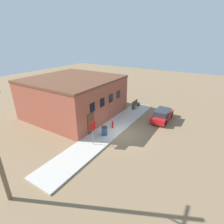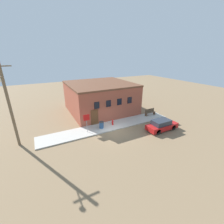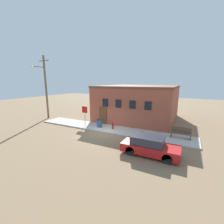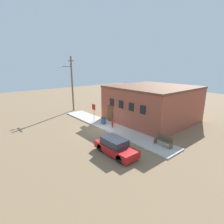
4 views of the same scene
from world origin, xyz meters
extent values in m
plane|color=#846B4C|center=(0.00, 0.00, 0.00)|extent=(80.00, 80.00, 0.00)
cube|color=#BCB7AD|center=(0.00, 1.31, 0.06)|extent=(17.75, 2.62, 0.12)
cube|color=#9E4C38|center=(1.41, 7.47, 2.21)|extent=(9.66, 9.69, 4.43)
cube|color=brown|center=(1.41, 7.47, 4.55)|extent=(9.76, 9.79, 0.24)
cube|color=black|center=(-1.13, 2.59, 2.75)|extent=(0.70, 0.08, 0.90)
cube|color=black|center=(0.56, 2.59, 2.75)|extent=(0.70, 0.08, 0.90)
cube|color=black|center=(2.25, 2.59, 2.75)|extent=(0.70, 0.08, 0.90)
cube|color=black|center=(3.94, 2.59, 2.75)|extent=(0.70, 0.08, 0.90)
cube|color=brown|center=(-1.49, 2.59, 1.10)|extent=(1.00, 0.08, 2.20)
cylinder|color=red|center=(0.52, 1.31, 0.46)|extent=(0.18, 0.18, 0.68)
sphere|color=red|center=(0.52, 1.31, 0.85)|extent=(0.16, 0.16, 0.16)
cylinder|color=red|center=(0.38, 1.31, 0.57)|extent=(0.10, 0.08, 0.08)
cylinder|color=red|center=(0.66, 1.31, 0.57)|extent=(0.10, 0.08, 0.08)
cylinder|color=gray|center=(-3.07, 1.12, 1.24)|extent=(0.06, 0.06, 2.24)
cube|color=red|center=(-3.07, 1.10, 1.99)|extent=(0.75, 0.02, 0.75)
cube|color=brown|center=(6.44, 1.69, 0.35)|extent=(0.08, 0.44, 0.44)
cube|color=brown|center=(8.08, 1.69, 0.35)|extent=(0.08, 0.44, 0.44)
cube|color=brown|center=(7.26, 1.69, 0.59)|extent=(1.72, 0.44, 0.04)
cube|color=brown|center=(7.26, 1.89, 0.86)|extent=(1.72, 0.04, 0.50)
cylinder|color=#2D517F|center=(-1.14, 1.22, 0.53)|extent=(0.56, 0.56, 0.81)
cylinder|color=#2D2D2D|center=(-1.14, 1.22, 0.97)|extent=(0.59, 0.59, 0.06)
cylinder|color=black|center=(6.74, -1.80, 0.34)|extent=(0.67, 0.20, 0.67)
cylinder|color=black|center=(6.74, -3.23, 0.34)|extent=(0.67, 0.20, 0.67)
cylinder|color=black|center=(4.23, -1.80, 0.34)|extent=(0.67, 0.20, 0.67)
cylinder|color=black|center=(4.23, -3.23, 0.34)|extent=(0.67, 0.20, 0.67)
cube|color=red|center=(5.48, -2.52, 0.49)|extent=(4.05, 1.63, 0.62)
cube|color=#282D38|center=(5.28, -2.52, 1.09)|extent=(2.23, 1.44, 0.58)
camera|label=1|loc=(-13.53, -7.39, 8.95)|focal=28.00mm
camera|label=2|loc=(-7.85, -14.56, 8.91)|focal=24.00mm
camera|label=3|loc=(7.61, -12.67, 5.21)|focal=24.00mm
camera|label=4|loc=(15.51, -11.34, 7.27)|focal=28.00mm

